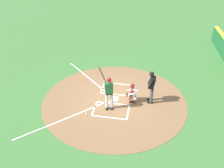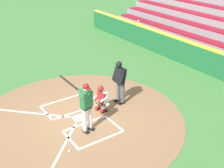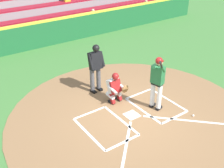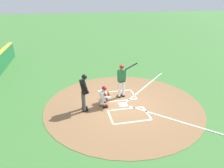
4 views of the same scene
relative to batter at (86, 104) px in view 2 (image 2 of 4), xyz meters
The scene contains 8 objects.
ground_plane 1.42m from the batter, ahead, with size 120.00×120.00×0.00m, color #427A38.
dirt_circle 1.42m from the batter, ahead, with size 8.00×8.00×0.01m, color olive.
home_plate_and_chalk 1.58m from the batter, 39.67° to the left, with size 7.93×4.91×0.01m.
batter is the anchor object (origin of this frame).
catcher 1.50m from the batter, 53.51° to the right, with size 0.64×0.62×1.13m.
plate_umpire 2.35m from the batter, 65.00° to the right, with size 0.59×0.42×1.86m.
baseball 1.65m from the batter, 123.22° to the left, with size 0.07×0.07×0.07m, color white.
backstop_wall 7.71m from the batter, 83.37° to the right, with size 22.00×0.36×1.31m.
Camera 2 is at (-8.50, 4.27, 6.08)m, focal length 46.82 mm.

